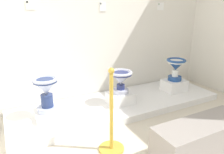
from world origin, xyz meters
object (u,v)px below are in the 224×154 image
at_px(info_placard_third, 161,6).
at_px(museum_bench, 201,140).
at_px(antique_toilet_rightmost, 121,79).
at_px(info_placard_first, 31,5).
at_px(antique_toilet_pale_glazed, 176,66).
at_px(plinth_block_broad_patterned, 48,114).
at_px(plinth_block_pale_glazed, 174,85).
at_px(plinth_block_rightmost, 121,98).
at_px(antique_toilet_broad_patterned, 46,90).
at_px(info_placard_second, 103,6).
at_px(stanchion_post_near_left, 111,130).

height_order(info_placard_third, museum_bench, info_placard_third).
height_order(antique_toilet_rightmost, info_placard_first, info_placard_first).
relative_size(antique_toilet_pale_glazed, info_placard_third, 2.75).
xyz_separation_m(plinth_block_broad_patterned, plinth_block_pale_glazed, (2.14, -0.04, 0.05)).
height_order(plinth_block_pale_glazed, info_placard_first, info_placard_first).
bearing_deg(info_placard_first, museum_bench, -56.55).
xyz_separation_m(antique_toilet_pale_glazed, info_placard_first, (-2.15, 0.55, 0.98)).
bearing_deg(plinth_block_pale_glazed, plinth_block_rightmost, -178.97).
relative_size(plinth_block_broad_patterned, antique_toilet_broad_patterned, 0.83).
height_order(plinth_block_rightmost, antique_toilet_pale_glazed, antique_toilet_pale_glazed).
bearing_deg(info_placard_second, info_placard_third, 0.00).
bearing_deg(info_placard_third, plinth_block_pale_glazed, -93.87).
height_order(antique_toilet_rightmost, museum_bench, antique_toilet_rightmost).
bearing_deg(antique_toilet_rightmost, museum_bench, -82.01).
relative_size(plinth_block_pale_glazed, stanchion_post_near_left, 0.40).
height_order(plinth_block_broad_patterned, plinth_block_pale_glazed, plinth_block_pale_glazed).
xyz_separation_m(info_placard_first, info_placard_third, (2.18, 0.00, -0.02)).
bearing_deg(plinth_block_rightmost, info_placard_first, 152.16).
bearing_deg(antique_toilet_pale_glazed, antique_toilet_broad_patterned, 178.86).
distance_m(plinth_block_broad_patterned, antique_toilet_rightmost, 1.12).
bearing_deg(museum_bench, plinth_block_broad_patterned, 131.83).
bearing_deg(plinth_block_rightmost, info_placard_second, 91.45).
bearing_deg(stanchion_post_near_left, antique_toilet_rightmost, 54.70).
height_order(info_placard_first, stanchion_post_near_left, info_placard_first).
distance_m(antique_toilet_broad_patterned, antique_toilet_rightmost, 1.07).
bearing_deg(antique_toilet_broad_patterned, antique_toilet_rightmost, -3.33).
xyz_separation_m(info_placard_third, museum_bench, (-0.93, -1.90, -1.30)).
height_order(plinth_block_rightmost, info_placard_third, info_placard_third).
distance_m(antique_toilet_broad_patterned, antique_toilet_pale_glazed, 2.15).
xyz_separation_m(antique_toilet_pale_glazed, info_placard_third, (0.04, 0.55, 0.96)).
relative_size(plinth_block_pale_glazed, info_placard_third, 2.82).
distance_m(antique_toilet_broad_patterned, info_placard_first, 1.15).
distance_m(info_placard_first, stanchion_post_near_left, 1.94).
distance_m(plinth_block_pale_glazed, info_placard_third, 1.42).
height_order(plinth_block_broad_patterned, museum_bench, museum_bench).
height_order(plinth_block_broad_patterned, antique_toilet_rightmost, antique_toilet_rightmost).
xyz_separation_m(stanchion_post_near_left, museum_bench, (0.77, -0.52, -0.05)).
distance_m(antique_toilet_rightmost, antique_toilet_pale_glazed, 1.08).
distance_m(plinth_block_pale_glazed, info_placard_second, 1.79).
bearing_deg(stanchion_post_near_left, plinth_block_broad_patterned, 119.06).
relative_size(antique_toilet_broad_patterned, antique_toilet_rightmost, 1.36).
relative_size(info_placard_first, info_placard_third, 0.93).
bearing_deg(museum_bench, antique_toilet_broad_patterned, 131.83).
distance_m(antique_toilet_broad_patterned, info_placard_third, 2.46).
relative_size(antique_toilet_broad_patterned, stanchion_post_near_left, 0.49).
height_order(plinth_block_pale_glazed, info_placard_second, info_placard_second).
bearing_deg(plinth_block_pale_glazed, museum_bench, -123.27).
distance_m(info_placard_third, museum_bench, 2.49).
distance_m(antique_toilet_pale_glazed, info_placard_second, 1.55).
bearing_deg(plinth_block_pale_glazed, info_placard_second, 153.50).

